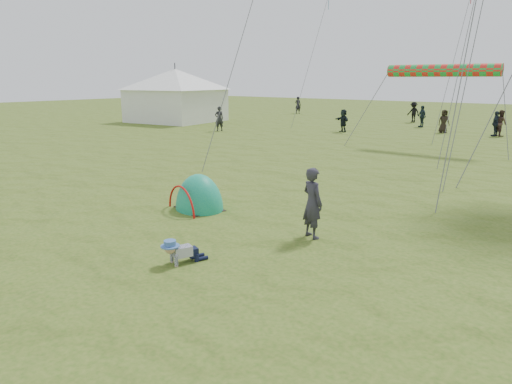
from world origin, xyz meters
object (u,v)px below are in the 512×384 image
Objects in this scene: crawling_toddler at (180,251)px; event_marquee at (176,93)px; popup_tent at (200,209)px; standing_adult at (312,203)px.

crawling_toddler is 0.10× the size of event_marquee.
popup_tent is 3.89m from standing_adult.
standing_adult is 31.26m from event_marquee.
standing_adult is (3.80, -0.08, 0.84)m from popup_tent.
crawling_toddler is at bearing -49.95° from event_marquee.
event_marquee is at bearing -15.52° from standing_adult.
crawling_toddler is 0.42× the size of standing_adult.
popup_tent is 1.21× the size of standing_adult.
standing_adult is at bearing -44.30° from event_marquee.
popup_tent is at bearing -48.77° from event_marquee.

